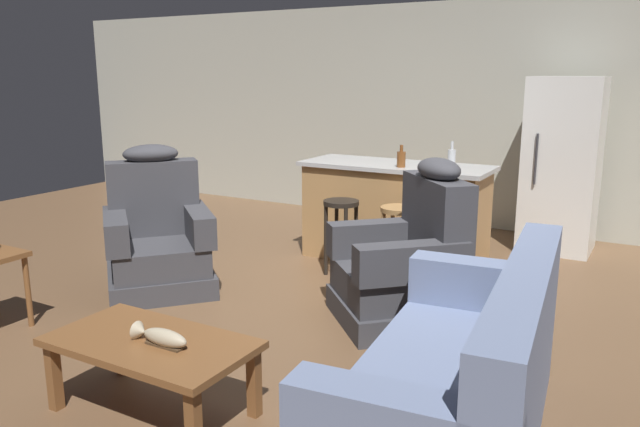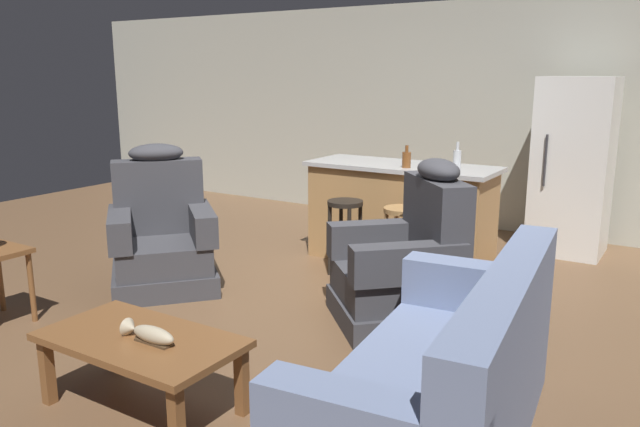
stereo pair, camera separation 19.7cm
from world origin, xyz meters
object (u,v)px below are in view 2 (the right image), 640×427
(kitchen_island, at_px, (401,213))
(refrigerator, at_px, (573,167))
(recliner_near_island, at_px, (406,266))
(bottle_tall_green, at_px, (406,159))
(recliner_near_lamp, at_px, (162,237))
(bottle_short_amber, at_px, (457,159))
(bar_stool_left, at_px, (345,223))
(couch, at_px, (446,386))
(fish_figurine, at_px, (149,334))
(bar_stool_right, at_px, (402,232))
(coffee_table, at_px, (141,346))

(kitchen_island, height_order, refrigerator, refrigerator)
(recliner_near_island, xyz_separation_m, bottle_tall_green, (-0.55, 1.18, 0.60))
(recliner_near_lamp, relative_size, bottle_short_amber, 4.80)
(refrigerator, bearing_deg, bar_stool_left, -130.45)
(couch, distance_m, bar_stool_left, 2.76)
(kitchen_island, height_order, bar_stool_left, kitchen_island)
(fish_figurine, distance_m, bar_stool_right, 2.64)
(fish_figurine, xyz_separation_m, bar_stool_left, (-0.34, 2.63, 0.01))
(recliner_near_lamp, xyz_separation_m, bar_stool_right, (1.73, 1.10, 0.05))
(recliner_near_lamp, relative_size, recliner_near_island, 1.00)
(coffee_table, bearing_deg, bottle_short_amber, 79.78)
(fish_figurine, relative_size, bottle_short_amber, 1.36)
(fish_figurine, bearing_deg, bar_stool_left, 97.26)
(kitchen_island, distance_m, bar_stool_right, 0.70)
(bar_stool_left, bearing_deg, fish_figurine, -82.74)
(recliner_near_lamp, distance_m, kitchen_island, 2.24)
(couch, height_order, bottle_tall_green, bottle_tall_green)
(kitchen_island, distance_m, bar_stool_left, 0.68)
(kitchen_island, bearing_deg, couch, -61.03)
(bottle_tall_green, bearing_deg, bottle_short_amber, 13.60)
(coffee_table, xyz_separation_m, kitchen_island, (0.01, 3.24, 0.11))
(recliner_near_island, bearing_deg, kitchen_island, -107.42)
(bar_stool_left, height_order, bottle_short_amber, bottle_short_amber)
(bar_stool_right, bearing_deg, coffee_table, -96.84)
(recliner_near_lamp, height_order, bottle_short_amber, same)
(couch, height_order, kitchen_island, kitchen_island)
(fish_figurine, distance_m, refrigerator, 4.65)
(fish_figurine, xyz_separation_m, recliner_near_island, (0.59, 1.91, -0.04))
(couch, xyz_separation_m, refrigerator, (-0.21, 3.95, 0.54))
(bar_stool_left, xyz_separation_m, bottle_short_amber, (0.82, 0.56, 0.57))
(recliner_near_island, xyz_separation_m, kitchen_island, (-0.68, 1.36, 0.06))
(coffee_table, xyz_separation_m, bar_stool_left, (-0.24, 2.61, 0.11))
(fish_figurine, bearing_deg, recliner_near_lamp, 134.40)
(bar_stool_right, xyz_separation_m, bottle_short_amber, (0.26, 0.56, 0.57))
(couch, height_order, recliner_near_lamp, recliner_near_lamp)
(recliner_near_island, distance_m, bottle_short_amber, 1.43)
(recliner_near_lamp, bearing_deg, bar_stool_right, 73.41)
(couch, xyz_separation_m, kitchen_island, (-1.52, 2.75, 0.14))
(kitchen_island, height_order, bottle_short_amber, bottle_short_amber)
(recliner_near_island, relative_size, bar_stool_right, 1.76)
(couch, relative_size, refrigerator, 1.12)
(recliner_near_lamp, height_order, bar_stool_left, recliner_near_lamp)
(coffee_table, distance_m, fish_figurine, 0.14)
(refrigerator, xyz_separation_m, bottle_tall_green, (-1.18, -1.38, 0.15))
(fish_figurine, relative_size, recliner_near_lamp, 0.28)
(fish_figurine, height_order, bar_stool_right, bar_stool_right)
(kitchen_island, relative_size, bar_stool_left, 2.65)
(bar_stool_left, bearing_deg, recliner_near_island, -38.03)
(kitchen_island, bearing_deg, coffee_table, -90.13)
(fish_figurine, bearing_deg, coffee_table, 168.01)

